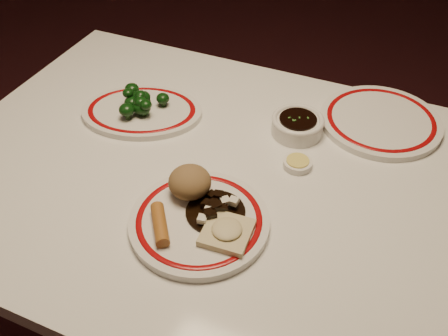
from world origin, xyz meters
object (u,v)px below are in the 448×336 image
broccoli_plate (142,111)px  soy_bowl (297,126)px  stirfry_heap (216,209)px  spring_roll (160,224)px  dining_table (209,198)px  broccoli_pile (139,101)px  main_plate (199,221)px  fried_wonton (227,231)px  rice_mound (190,182)px

broccoli_plate → soy_bowl: 0.38m
stirfry_heap → soy_bowl: stirfry_heap is taller
spring_roll → soy_bowl: spring_roll is taller
soy_bowl → dining_table: bearing=-124.9°
stirfry_heap → soy_bowl: 0.33m
broccoli_pile → main_plate: bearing=-43.0°
fried_wonton → broccoli_plate: 0.46m
fried_wonton → main_plate: bearing=166.2°
main_plate → stirfry_heap: stirfry_heap is taller
broccoli_plate → soy_bowl: (0.37, 0.08, 0.01)m
soy_bowl → rice_mound: bearing=-114.0°
fried_wonton → soy_bowl: 0.37m
main_plate → soy_bowl: bearing=76.3°
main_plate → rice_mound: 0.08m
spring_roll → soy_bowl: 0.43m
soy_bowl → broccoli_pile: bearing=-167.4°
spring_roll → stirfry_heap: size_ratio=0.81×
stirfry_heap → broccoli_pile: 0.39m
spring_roll → broccoli_pile: 0.40m
rice_mound → spring_roll: 0.11m
main_plate → fried_wonton: bearing=-13.8°
main_plate → soy_bowl: soy_bowl is taller
broccoli_pile → dining_table: bearing=-26.2°
spring_roll → stirfry_heap: bearing=10.2°
dining_table → spring_roll: size_ratio=12.57×
spring_roll → stirfry_heap: (0.08, 0.08, -0.00)m
dining_table → broccoli_pile: broccoli_pile is taller
rice_mound → spring_roll: rice_mound is taller
dining_table → fried_wonton: bearing=-55.1°
broccoli_pile → spring_roll: bearing=-54.0°
rice_mound → spring_roll: (-0.01, -0.11, -0.02)m
main_plate → stirfry_heap: 0.04m
broccoli_plate → spring_roll: bearing=-54.4°
fried_wonton → broccoli_pile: (-0.35, 0.29, 0.01)m
rice_mound → main_plate: bearing=-50.4°
spring_roll → fried_wonton: 0.13m
dining_table → fried_wonton: fried_wonton is taller
spring_roll → broccoli_plate: spring_roll is taller
spring_roll → broccoli_pile: (-0.23, 0.32, 0.01)m
fried_wonton → stirfry_heap: (-0.04, 0.04, -0.00)m
main_plate → fried_wonton: size_ratio=3.40×
dining_table → stirfry_heap: (0.07, -0.12, 0.12)m
rice_mound → broccoli_plate: 0.33m
main_plate → fried_wonton: (0.06, -0.02, 0.02)m
spring_roll → broccoli_pile: size_ratio=0.75×
main_plate → broccoli_plate: bearing=136.6°
spring_roll → stirfry_heap: 0.11m
dining_table → broccoli_plate: broccoli_plate is taller
dining_table → spring_roll: 0.24m
stirfry_heap → soy_bowl: (0.06, 0.33, -0.01)m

